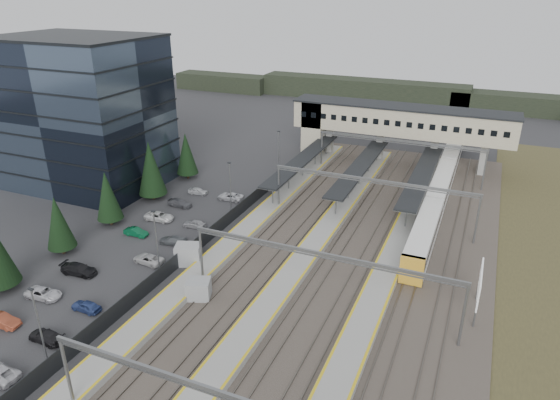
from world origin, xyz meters
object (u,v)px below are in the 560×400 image
at_px(train, 441,186).
at_px(relay_cabin_near, 188,254).
at_px(relay_cabin_far, 199,290).
at_px(footbridge, 386,122).
at_px(office_building, 83,113).
at_px(billboard, 479,286).

bearing_deg(train, relay_cabin_near, -127.87).
height_order(relay_cabin_near, relay_cabin_far, relay_cabin_near).
distance_m(relay_cabin_far, footbridge, 53.96).
bearing_deg(relay_cabin_far, office_building, 147.03).
xyz_separation_m(relay_cabin_near, train, (25.90, 33.30, 0.67)).
xyz_separation_m(relay_cabin_near, billboard, (33.01, 2.97, 2.20)).
bearing_deg(billboard, office_building, 167.57).
bearing_deg(billboard, relay_cabin_far, -162.19).
bearing_deg(relay_cabin_far, train, 62.14).
bearing_deg(office_building, footbridge, 34.47).
bearing_deg(relay_cabin_near, train, 52.13).
relative_size(footbridge, billboard, 6.69).
relative_size(train, billboard, 9.33).
bearing_deg(footbridge, billboard, -66.16).
xyz_separation_m(relay_cabin_far, footbridge, (8.46, 52.86, 6.77)).
relative_size(relay_cabin_near, billboard, 0.60).
distance_m(train, billboard, 31.19).
bearing_deg(office_building, billboard, -12.43).
xyz_separation_m(office_building, footbridge, (43.70, 30.00, -4.26)).
distance_m(footbridge, billboard, 48.21).
relative_size(relay_cabin_far, train, 0.06).
bearing_deg(relay_cabin_far, footbridge, 80.90).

